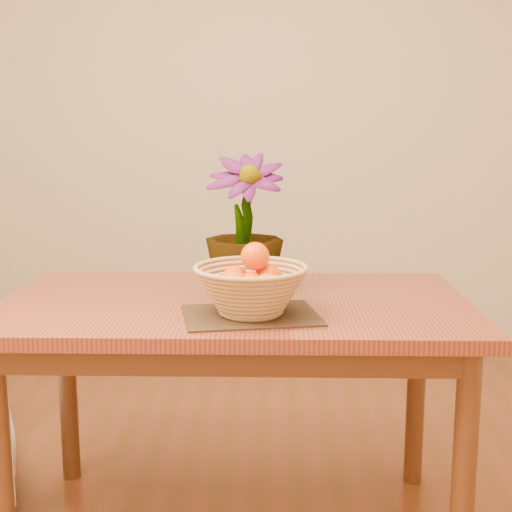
{
  "coord_description": "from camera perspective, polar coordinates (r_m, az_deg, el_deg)",
  "views": [
    {
      "loc": [
        0.11,
        -1.78,
        1.27
      ],
      "look_at": [
        0.06,
        0.16,
        0.91
      ],
      "focal_mm": 50.0,
      "sensor_mm": 36.0,
      "label": 1
    }
  ],
  "objects": [
    {
      "name": "placemat",
      "position": [
        1.96,
        -0.41,
        -4.76
      ],
      "size": [
        0.41,
        0.34,
        0.01
      ],
      "primitive_type": "cube",
      "rotation": [
        0.0,
        0.0,
        0.19
      ],
      "color": "#342013",
      "rests_on": "table"
    },
    {
      "name": "potted_plant",
      "position": [
        2.18,
        -0.95,
        2.47
      ],
      "size": [
        0.24,
        0.24,
        0.43
      ],
      "primitive_type": "imported",
      "rotation": [
        0.0,
        0.0,
        -0.01
      ],
      "color": "#164814",
      "rests_on": "table"
    },
    {
      "name": "wall_back",
      "position": [
        4.03,
        -0.22,
        11.64
      ],
      "size": [
        4.0,
        0.02,
        2.7
      ],
      "primitive_type": "cube",
      "color": "beige",
      "rests_on": "floor"
    },
    {
      "name": "orange_pile",
      "position": [
        1.94,
        -0.34,
        -1.68
      ],
      "size": [
        0.17,
        0.17,
        0.14
      ],
      "rotation": [
        0.0,
        0.0,
        0.16
      ],
      "color": "#DB4C03",
      "rests_on": "wicker_basket"
    },
    {
      "name": "table",
      "position": [
        2.17,
        -1.63,
        -5.76
      ],
      "size": [
        1.4,
        0.8,
        0.75
      ],
      "color": "maroon",
      "rests_on": "floor"
    },
    {
      "name": "wicker_basket",
      "position": [
        1.95,
        -0.41,
        -2.88
      ],
      "size": [
        0.32,
        0.32,
        0.13
      ],
      "color": "tan",
      "rests_on": "placemat"
    }
  ]
}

